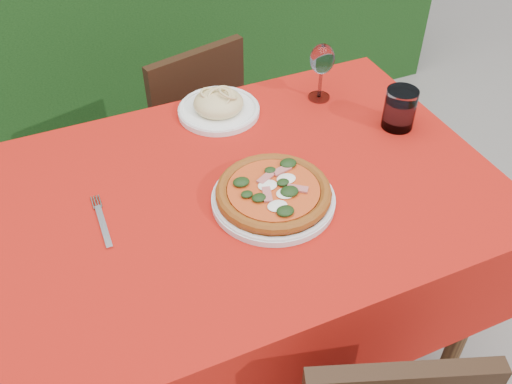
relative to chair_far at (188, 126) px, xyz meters
name	(u,v)px	position (x,y,z in m)	size (l,w,h in m)	color
ground	(244,355)	(-0.08, -0.69, -0.46)	(60.00, 60.00, 0.00)	slate
dining_table	(241,231)	(-0.08, -0.69, 0.14)	(1.26, 0.86, 0.75)	#4B3118
chair_far	(188,126)	(0.00, 0.00, 0.00)	(0.43, 0.43, 0.80)	black
pizza_plate	(273,194)	(-0.02, -0.77, 0.32)	(0.29, 0.29, 0.06)	silver
pasta_plate	(219,106)	(-0.01, -0.37, 0.32)	(0.23, 0.23, 0.07)	white
water_glass	(399,110)	(0.42, -0.63, 0.34)	(0.09, 0.09, 0.11)	silver
wine_glass	(322,61)	(0.29, -0.42, 0.41)	(0.07, 0.07, 0.17)	silver
fork	(104,226)	(-0.41, -0.69, 0.30)	(0.02, 0.19, 0.01)	#B6B6BD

